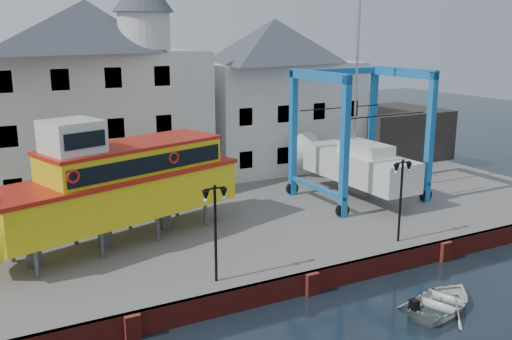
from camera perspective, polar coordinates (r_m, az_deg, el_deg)
name	(u,v)px	position (r m, az deg, el deg)	size (l,w,h in m)	color
ground	(311,294)	(25.78, 5.51, -12.22)	(140.00, 140.00, 0.00)	#17242C
hardstanding	(210,214)	(34.60, -4.60, -4.44)	(44.00, 22.00, 1.00)	#625E59
quay_wall	(310,282)	(25.64, 5.40, -11.12)	(44.00, 0.47, 1.00)	maroon
building_white_main	(93,93)	(38.68, -15.96, 7.38)	(14.00, 8.30, 14.00)	silver
building_white_right	(274,93)	(44.34, 1.83, 7.66)	(12.00, 8.00, 11.20)	silver
shed_dark	(389,133)	(49.03, 13.18, 3.64)	(8.00, 7.00, 4.00)	black
lamp_post_left	(215,209)	(23.40, -4.11, -3.91)	(1.12, 0.32, 4.20)	black
lamp_post_right	(402,180)	(28.78, 14.38, -0.96)	(1.12, 0.32, 4.20)	black
tour_boat	(102,187)	(28.26, -15.10, -1.63)	(14.99, 7.63, 6.36)	#59595E
travel_lift	(350,156)	(36.72, 9.35, 1.44)	(7.29, 10.25, 15.44)	#1856A8
motorboat_b	(442,308)	(25.68, 18.14, -12.99)	(2.84, 3.98, 0.82)	silver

